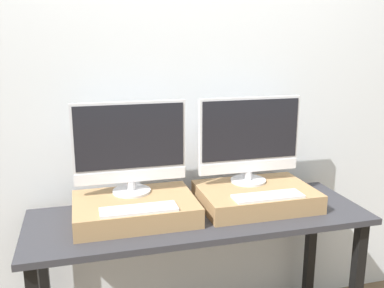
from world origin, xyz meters
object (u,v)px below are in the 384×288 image
(monitor_right, at_px, (250,139))
(keyboard_right, at_px, (268,196))
(keyboard_left, at_px, (139,209))
(monitor_left, at_px, (130,146))

(monitor_right, relative_size, keyboard_right, 1.59)
(keyboard_left, bearing_deg, keyboard_right, 0.00)
(keyboard_left, xyz_separation_m, keyboard_right, (0.62, 0.00, 0.00))
(keyboard_left, bearing_deg, monitor_left, 90.00)
(monitor_left, relative_size, monitor_right, 1.00)
(monitor_left, bearing_deg, monitor_right, 0.00)
(monitor_left, xyz_separation_m, monitor_right, (0.62, 0.00, 0.00))
(keyboard_right, bearing_deg, keyboard_left, 180.00)
(monitor_left, xyz_separation_m, keyboard_left, (-0.00, -0.24, -0.23))
(monitor_left, distance_m, keyboard_right, 0.70)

